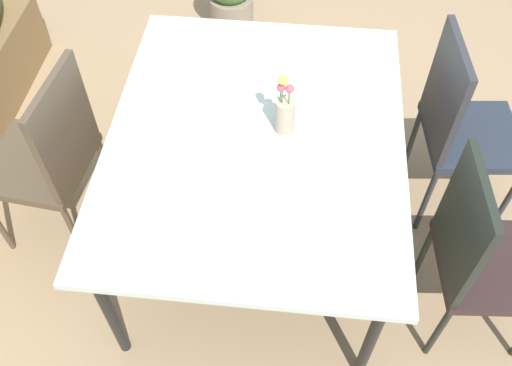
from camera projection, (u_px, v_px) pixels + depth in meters
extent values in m
plane|color=#9E7F5B|center=(245.00, 237.00, 2.82)|extent=(12.00, 12.00, 0.00)
cube|color=#B2C6C1|center=(256.00, 137.00, 2.27)|extent=(1.48, 1.20, 0.03)
cube|color=black|center=(256.00, 142.00, 2.30)|extent=(1.45, 1.17, 0.02)
cylinder|color=black|center=(371.00, 339.00, 2.13)|extent=(0.05, 0.05, 0.70)
cylinder|color=black|center=(366.00, 100.00, 2.93)|extent=(0.05, 0.05, 0.70)
cylinder|color=black|center=(110.00, 313.00, 2.20)|extent=(0.05, 0.05, 0.70)
cylinder|color=black|center=(174.00, 86.00, 2.99)|extent=(0.05, 0.05, 0.70)
cube|color=#2D1E1D|center=(491.00, 266.00, 2.23)|extent=(0.45, 0.45, 0.04)
cube|color=black|center=(462.00, 227.00, 2.02)|extent=(0.40, 0.06, 0.52)
cylinder|color=black|center=(507.00, 254.00, 2.52)|extent=(0.03, 0.03, 0.42)
cylinder|color=black|center=(423.00, 252.00, 2.53)|extent=(0.03, 0.03, 0.42)
cylinder|color=black|center=(438.00, 332.00, 2.30)|extent=(0.03, 0.03, 0.42)
cube|color=#252C37|center=(472.00, 136.00, 2.61)|extent=(0.47, 0.47, 0.04)
cube|color=#2D2D33|center=(445.00, 94.00, 2.40)|extent=(0.41, 0.07, 0.51)
cylinder|color=#2D2D33|center=(487.00, 140.00, 2.92)|extent=(0.03, 0.03, 0.46)
cylinder|color=#2D2D33|center=(507.00, 200.00, 2.68)|extent=(0.03, 0.03, 0.46)
cylinder|color=#2D2D33|center=(412.00, 140.00, 2.92)|extent=(0.03, 0.03, 0.46)
cylinder|color=#2D2D33|center=(426.00, 200.00, 2.68)|extent=(0.03, 0.03, 0.46)
cube|color=#4E3E2B|center=(38.00, 163.00, 2.51)|extent=(0.48, 0.48, 0.04)
cube|color=#4C3D2D|center=(65.00, 130.00, 2.28)|extent=(0.41, 0.07, 0.50)
cylinder|color=#4C3D2D|center=(34.00, 158.00, 2.84)|extent=(0.03, 0.03, 0.46)
cylinder|color=#4C3D2D|center=(76.00, 236.00, 2.56)|extent=(0.03, 0.03, 0.46)
cylinder|color=#4C3D2D|center=(107.00, 170.00, 2.79)|extent=(0.03, 0.03, 0.46)
cylinder|color=tan|center=(285.00, 116.00, 2.22)|extent=(0.08, 0.08, 0.15)
cylinder|color=#387233|center=(280.00, 99.00, 2.15)|extent=(0.01, 0.01, 0.11)
sphere|color=#DB4C56|center=(281.00, 88.00, 2.10)|extent=(0.03, 0.03, 0.03)
cylinder|color=#387233|center=(289.00, 100.00, 2.14)|extent=(0.01, 0.01, 0.12)
sphere|color=#DB4C56|center=(290.00, 89.00, 2.09)|extent=(0.03, 0.03, 0.03)
cylinder|color=#387233|center=(282.00, 96.00, 2.13)|extent=(0.01, 0.01, 0.16)
sphere|color=#EFCC4C|center=(283.00, 80.00, 2.07)|extent=(0.04, 0.04, 0.04)
cylinder|color=gray|center=(232.00, 15.00, 3.73)|extent=(0.29, 0.29, 0.27)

